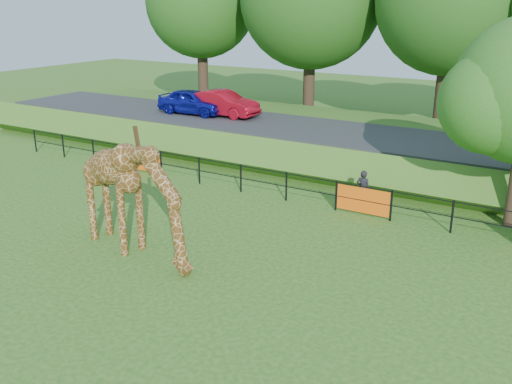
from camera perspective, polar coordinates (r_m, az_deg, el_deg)
ground at (r=15.29m, az=-11.55°, el=-9.41°), size 90.00×90.00×0.00m
giraffe at (r=16.69m, az=-12.23°, el=-0.61°), size 4.88×1.84×3.43m
perimeter_fence at (r=21.12m, az=3.05°, el=0.55°), size 28.07×0.10×1.10m
embankment at (r=27.70m, az=10.45°, el=4.86°), size 40.00×9.00×1.30m
road at (r=26.17m, az=9.34°, el=5.72°), size 40.00×5.00×0.12m
car_blue at (r=30.34m, az=-6.36°, el=8.98°), size 3.85×1.63×1.30m
car_red at (r=29.69m, az=-3.40°, el=8.85°), size 3.98×1.42×1.31m
visitor at (r=20.69m, az=10.64°, el=0.28°), size 0.51×0.33×1.39m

